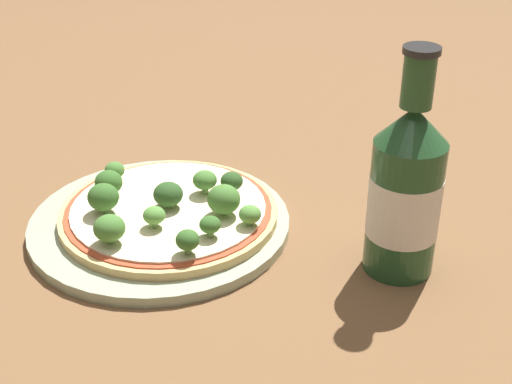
# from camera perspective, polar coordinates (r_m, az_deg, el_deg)

# --- Properties ---
(ground_plane) EXTENTS (3.00, 3.00, 0.00)m
(ground_plane) POSITION_cam_1_polar(r_m,az_deg,el_deg) (0.81, -7.38, -2.35)
(ground_plane) COLOR brown
(plate) EXTENTS (0.29, 0.29, 0.01)m
(plate) POSITION_cam_1_polar(r_m,az_deg,el_deg) (0.79, -7.68, -2.47)
(plate) COLOR #A3B293
(plate) RESTS_ON ground_plane
(pizza) EXTENTS (0.24, 0.24, 0.01)m
(pizza) POSITION_cam_1_polar(r_m,az_deg,el_deg) (0.79, -6.96, -1.57)
(pizza) COLOR tan
(pizza) RESTS_ON plate
(broccoli_floret_0) EXTENTS (0.03, 0.03, 0.03)m
(broccoli_floret_0) POSITION_cam_1_polar(r_m,az_deg,el_deg) (0.81, -11.71, 0.75)
(broccoli_floret_0) COLOR #6B8E51
(broccoli_floret_0) RESTS_ON pizza
(broccoli_floret_1) EXTENTS (0.03, 0.03, 0.03)m
(broccoli_floret_1) POSITION_cam_1_polar(r_m,az_deg,el_deg) (0.80, -1.95, 0.86)
(broccoli_floret_1) COLOR #6B8E51
(broccoli_floret_1) RESTS_ON pizza
(broccoli_floret_2) EXTENTS (0.03, 0.03, 0.03)m
(broccoli_floret_2) POSITION_cam_1_polar(r_m,az_deg,el_deg) (0.77, -7.24, -0.25)
(broccoli_floret_2) COLOR #6B8E51
(broccoli_floret_2) RESTS_ON pizza
(broccoli_floret_3) EXTENTS (0.02, 0.02, 0.03)m
(broccoli_floret_3) POSITION_cam_1_polar(r_m,az_deg,el_deg) (0.84, -11.24, 1.69)
(broccoli_floret_3) COLOR #6B8E51
(broccoli_floret_3) RESTS_ON pizza
(broccoli_floret_4) EXTENTS (0.02, 0.02, 0.03)m
(broccoli_floret_4) POSITION_cam_1_polar(r_m,az_deg,el_deg) (0.70, -5.49, -3.87)
(broccoli_floret_4) COLOR #6B8E51
(broccoli_floret_4) RESTS_ON pizza
(broccoli_floret_5) EXTENTS (0.03, 0.03, 0.03)m
(broccoli_floret_5) POSITION_cam_1_polar(r_m,az_deg,el_deg) (0.72, -11.65, -2.86)
(broccoli_floret_5) COLOR #6B8E51
(broccoli_floret_5) RESTS_ON pizza
(broccoli_floret_6) EXTENTS (0.02, 0.02, 0.02)m
(broccoli_floret_6) POSITION_cam_1_polar(r_m,az_deg,el_deg) (0.72, -3.69, -2.65)
(broccoli_floret_6) COLOR #6B8E51
(broccoli_floret_6) RESTS_ON pizza
(broccoli_floret_7) EXTENTS (0.02, 0.02, 0.02)m
(broccoli_floret_7) POSITION_cam_1_polar(r_m,az_deg,el_deg) (0.74, -0.48, -1.81)
(broccoli_floret_7) COLOR #6B8E51
(broccoli_floret_7) RESTS_ON pizza
(broccoli_floret_8) EXTENTS (0.03, 0.03, 0.03)m
(broccoli_floret_8) POSITION_cam_1_polar(r_m,az_deg,el_deg) (0.80, -4.12, 0.94)
(broccoli_floret_8) COLOR #6B8E51
(broccoli_floret_8) RESTS_ON pizza
(broccoli_floret_9) EXTENTS (0.03, 0.03, 0.03)m
(broccoli_floret_9) POSITION_cam_1_polar(r_m,az_deg,el_deg) (0.78, -12.12, -0.41)
(broccoli_floret_9) COLOR #6B8E51
(broccoli_floret_9) RESTS_ON pizza
(broccoli_floret_10) EXTENTS (0.04, 0.04, 0.03)m
(broccoli_floret_10) POSITION_cam_1_polar(r_m,az_deg,el_deg) (0.75, -2.60, -0.60)
(broccoli_floret_10) COLOR #6B8E51
(broccoli_floret_10) RESTS_ON pizza
(broccoli_floret_11) EXTENTS (0.02, 0.02, 0.02)m
(broccoli_floret_11) POSITION_cam_1_polar(r_m,az_deg,el_deg) (0.74, -8.15, -1.88)
(broccoli_floret_11) COLOR #6B8E51
(broccoli_floret_11) RESTS_ON pizza
(beer_bottle) EXTENTS (0.07, 0.07, 0.23)m
(beer_bottle) POSITION_cam_1_polar(r_m,az_deg,el_deg) (0.70, 11.87, 0.10)
(beer_bottle) COLOR #234C28
(beer_bottle) RESTS_ON ground_plane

